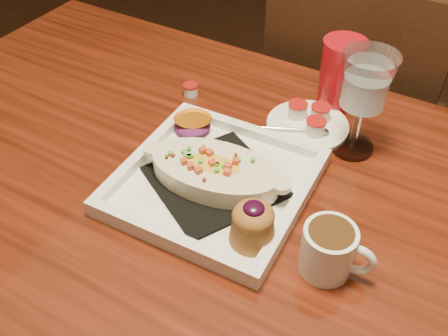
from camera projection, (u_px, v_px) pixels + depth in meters
The scene contains 8 objects.
table at pixel (235, 253), 0.84m from camera, with size 1.50×0.90×0.75m.
chair_far at pixel (348, 122), 1.34m from camera, with size 0.42×0.42×0.93m.
plate at pixel (218, 180), 0.79m from camera, with size 0.30×0.30×0.08m.
coffee_mug at pixel (330, 249), 0.67m from camera, with size 0.10×0.07×0.08m.
goblet at pixel (365, 87), 0.80m from camera, with size 0.09×0.09×0.19m.
saucer at pixel (307, 123), 0.92m from camera, with size 0.15×0.15×0.10m.
creamer_loose at pixel (191, 90), 1.00m from camera, with size 0.03×0.03×0.02m.
red_tumbler at pixel (340, 74), 0.94m from camera, with size 0.08×0.08×0.14m, color #A70B16.
Camera 1 is at (0.24, -0.45, 1.33)m, focal length 40.00 mm.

